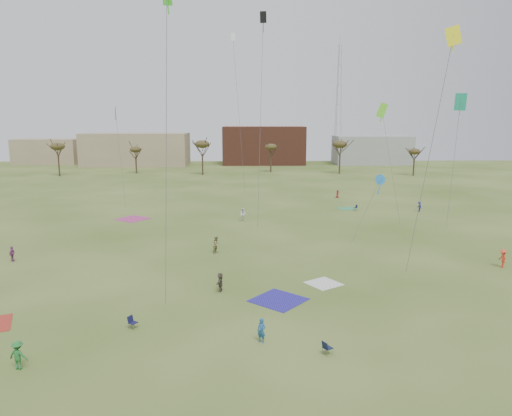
{
  "coord_description": "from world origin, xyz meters",
  "views": [
    {
      "loc": [
        -1.07,
        -32.75,
        13.92
      ],
      "look_at": [
        0.0,
        12.0,
        5.5
      ],
      "focal_mm": 32.76,
      "sensor_mm": 36.0,
      "label": 1
    }
  ],
  "objects_px": {
    "camp_chair_right": "(355,209)",
    "radio_tower": "(338,104)",
    "flyer_near_right": "(261,330)",
    "flyer_near_center": "(18,355)",
    "camp_chair_center": "(327,350)",
    "camp_chair_left": "(133,325)"
  },
  "relations": [
    {
      "from": "flyer_near_right",
      "to": "flyer_near_center",
      "type": "bearing_deg",
      "value": -134.77
    },
    {
      "from": "radio_tower",
      "to": "camp_chair_center",
      "type": "bearing_deg",
      "value": -101.22
    },
    {
      "from": "camp_chair_right",
      "to": "flyer_near_center",
      "type": "bearing_deg",
      "value": -52.21
    },
    {
      "from": "flyer_near_right",
      "to": "radio_tower",
      "type": "height_order",
      "value": "radio_tower"
    },
    {
      "from": "flyer_near_right",
      "to": "camp_chair_center",
      "type": "distance_m",
      "value": 4.3
    },
    {
      "from": "camp_chair_center",
      "to": "camp_chair_right",
      "type": "bearing_deg",
      "value": -46.48
    },
    {
      "from": "flyer_near_center",
      "to": "camp_chair_left",
      "type": "bearing_deg",
      "value": -123.38
    },
    {
      "from": "radio_tower",
      "to": "camp_chair_right",
      "type": "bearing_deg",
      "value": -99.06
    },
    {
      "from": "camp_chair_left",
      "to": "radio_tower",
      "type": "relative_size",
      "value": 0.02
    },
    {
      "from": "flyer_near_right",
      "to": "camp_chair_left",
      "type": "distance_m",
      "value": 8.96
    },
    {
      "from": "flyer_near_right",
      "to": "camp_chair_center",
      "type": "bearing_deg",
      "value": 10.41
    },
    {
      "from": "camp_chair_left",
      "to": "camp_chair_center",
      "type": "distance_m",
      "value": 13.17
    },
    {
      "from": "camp_chair_left",
      "to": "radio_tower",
      "type": "height_order",
      "value": "radio_tower"
    },
    {
      "from": "camp_chair_center",
      "to": "camp_chair_right",
      "type": "xyz_separation_m",
      "value": [
        12.41,
        45.65,
        0.0
      ]
    },
    {
      "from": "flyer_near_center",
      "to": "camp_chair_center",
      "type": "bearing_deg",
      "value": -163.73
    },
    {
      "from": "flyer_near_center",
      "to": "camp_chair_right",
      "type": "distance_m",
      "value": 55.81
    },
    {
      "from": "flyer_near_center",
      "to": "flyer_near_right",
      "type": "relative_size",
      "value": 1.06
    },
    {
      "from": "camp_chair_right",
      "to": "radio_tower",
      "type": "distance_m",
      "value": 89.25
    },
    {
      "from": "camp_chair_left",
      "to": "camp_chair_right",
      "type": "height_order",
      "value": "same"
    },
    {
      "from": "camp_chair_right",
      "to": "radio_tower",
      "type": "height_order",
      "value": "radio_tower"
    },
    {
      "from": "flyer_near_right",
      "to": "radio_tower",
      "type": "relative_size",
      "value": 0.04
    },
    {
      "from": "flyer_near_right",
      "to": "radio_tower",
      "type": "bearing_deg",
      "value": 110.38
    }
  ]
}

